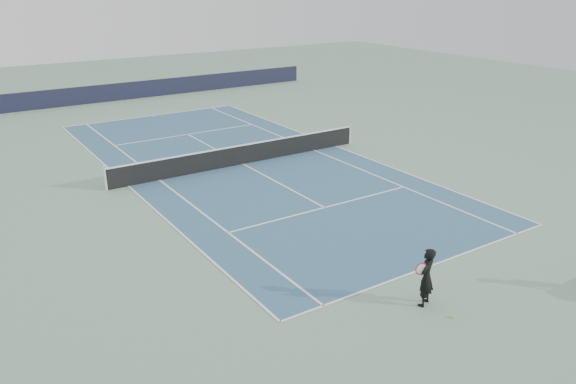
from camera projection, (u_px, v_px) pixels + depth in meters
ground at (243, 164)px, 26.33m from camera, size 80.00×80.00×0.00m
court_surface at (243, 164)px, 26.32m from camera, size 10.97×23.77×0.01m
tennis_net at (243, 154)px, 26.15m from camera, size 12.90×0.10×1.07m
windscreen_far at (122, 91)px, 40.10m from camera, size 30.00×0.25×1.20m
tennis_player at (426, 277)px, 14.72m from camera, size 0.82×0.66×1.65m
tennis_ball at (453, 317)px, 14.40m from camera, size 0.07×0.07×0.07m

